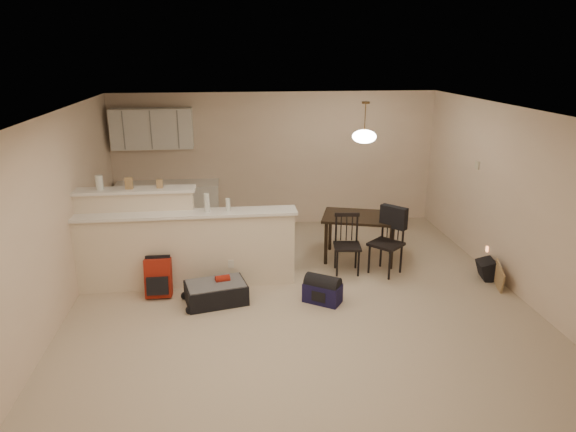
{
  "coord_description": "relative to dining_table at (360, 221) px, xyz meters",
  "views": [
    {
      "loc": [
        -0.87,
        -5.93,
        3.22
      ],
      "look_at": [
        -0.1,
        0.7,
        1.05
      ],
      "focal_mm": 32.0,
      "sensor_mm": 36.0,
      "label": 1
    }
  ],
  "objects": [
    {
      "name": "room",
      "position": [
        -1.15,
        -1.56,
        0.61
      ],
      "size": [
        7.0,
        7.02,
        2.5
      ],
      "color": "#C1AE94",
      "rests_on": "ground"
    },
    {
      "name": "breakfast_bar",
      "position": [
        -2.91,
        -0.58,
        -0.03
      ],
      "size": [
        3.08,
        0.58,
        1.39
      ],
      "color": "beige",
      "rests_on": "ground"
    },
    {
      "name": "upper_cabinets",
      "position": [
        -3.35,
        1.76,
        1.26
      ],
      "size": [
        1.4,
        0.34,
        0.7
      ],
      "primitive_type": "cube",
      "color": "white",
      "rests_on": "room"
    },
    {
      "name": "kitchen_counter",
      "position": [
        -3.15,
        1.63,
        -0.19
      ],
      "size": [
        1.8,
        0.6,
        0.9
      ],
      "primitive_type": "cube",
      "color": "white",
      "rests_on": "ground"
    },
    {
      "name": "thermostat",
      "position": [
        1.83,
        -0.01,
        0.86
      ],
      "size": [
        0.02,
        0.12,
        0.12
      ],
      "primitive_type": "cube",
      "color": "beige",
      "rests_on": "room"
    },
    {
      "name": "jar",
      "position": [
        -3.8,
        -0.44,
        0.85
      ],
      "size": [
        0.1,
        0.1,
        0.2
      ],
      "primitive_type": "cylinder",
      "color": "silver",
      "rests_on": "breakfast_bar"
    },
    {
      "name": "cereal_box",
      "position": [
        -3.41,
        -0.44,
        0.83
      ],
      "size": [
        0.1,
        0.07,
        0.16
      ],
      "primitive_type": "cube",
      "color": "#A38154",
      "rests_on": "breakfast_bar"
    },
    {
      "name": "small_box",
      "position": [
        -3.0,
        -0.44,
        0.81
      ],
      "size": [
        0.08,
        0.06,
        0.12
      ],
      "primitive_type": "cube",
      "color": "#A38154",
      "rests_on": "breakfast_bar"
    },
    {
      "name": "bottle_a",
      "position": [
        -2.35,
        -0.66,
        0.58
      ],
      "size": [
        0.07,
        0.07,
        0.26
      ],
      "primitive_type": "cylinder",
      "color": "silver",
      "rests_on": "breakfast_bar"
    },
    {
      "name": "bottle_b",
      "position": [
        -2.06,
        -0.66,
        0.54
      ],
      "size": [
        0.06,
        0.06,
        0.18
      ],
      "primitive_type": "cylinder",
      "color": "silver",
      "rests_on": "breakfast_bar"
    },
    {
      "name": "dining_table",
      "position": [
        0.0,
        0.0,
        0.0
      ],
      "size": [
        1.34,
        1.09,
        0.73
      ],
      "rotation": [
        0.0,
        0.0,
        -0.3
      ],
      "color": "black",
      "rests_on": "ground"
    },
    {
      "name": "pendant_lamp",
      "position": [
        0.0,
        0.0,
        1.35
      ],
      "size": [
        0.36,
        0.36,
        0.62
      ],
      "color": "brown",
      "rests_on": "room"
    },
    {
      "name": "dining_chair_near",
      "position": [
        -0.32,
        -0.5,
        -0.19
      ],
      "size": [
        0.43,
        0.41,
        0.9
      ],
      "primitive_type": null,
      "rotation": [
        0.0,
        0.0,
        -0.11
      ],
      "color": "black",
      "rests_on": "ground"
    },
    {
      "name": "dining_chair_far",
      "position": [
        0.25,
        -0.58,
        -0.15
      ],
      "size": [
        0.6,
        0.6,
        0.99
      ],
      "primitive_type": null,
      "rotation": [
        0.0,
        0.0,
        -0.84
      ],
      "color": "black",
      "rests_on": "ground"
    },
    {
      "name": "suitcase",
      "position": [
        -2.26,
        -1.24,
        -0.51
      ],
      "size": [
        0.88,
        0.67,
        0.26
      ],
      "primitive_type": "cube",
      "rotation": [
        0.0,
        0.0,
        0.22
      ],
      "color": "black",
      "rests_on": "ground"
    },
    {
      "name": "red_backpack",
      "position": [
        -3.04,
        -0.95,
        -0.38
      ],
      "size": [
        0.35,
        0.22,
        0.53
      ],
      "primitive_type": "cube",
      "rotation": [
        0.0,
        0.0,
        0.0
      ],
      "color": "maroon",
      "rests_on": "ground"
    },
    {
      "name": "navy_duffel",
      "position": [
        -0.85,
        -1.41,
        -0.51
      ],
      "size": [
        0.55,
        0.49,
        0.26
      ],
      "primitive_type": "cube",
      "rotation": [
        0.0,
        0.0,
        -0.59
      ],
      "color": "#15133B",
      "rests_on": "ground"
    },
    {
      "name": "black_daypack",
      "position": [
        1.7,
        -0.95,
        -0.5
      ],
      "size": [
        0.27,
        0.35,
        0.28
      ],
      "primitive_type": "cube",
      "rotation": [
        0.0,
        0.0,
        1.41
      ],
      "color": "black",
      "rests_on": "ground"
    },
    {
      "name": "cardboard_sheet",
      "position": [
        1.7,
        -1.27,
        -0.47
      ],
      "size": [
        0.12,
        0.43,
        0.34
      ],
      "primitive_type": "cube",
      "rotation": [
        0.0,
        0.0,
        1.34
      ],
      "color": "#A38154",
      "rests_on": "ground"
    }
  ]
}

